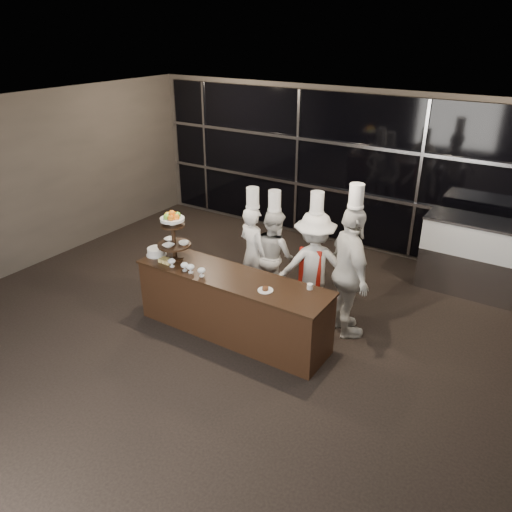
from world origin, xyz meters
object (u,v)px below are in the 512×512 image
Objects in this scene: display_stand at (173,232)px; chef_b at (274,254)px; buffet_counter at (232,305)px; chef_a at (253,252)px; chef_c at (314,265)px; layer_cake at (156,252)px; chef_d at (350,272)px; display_case at (472,252)px.

display_stand is 1.63m from chef_b.
buffet_counter is 1.14m from chef_a.
chef_a is at bearing -177.69° from chef_c.
chef_d is at bearing 19.43° from layer_cake.
display_stand is 0.49× the size of display_case.
chef_d is (0.63, -0.19, 0.14)m from chef_c.
buffet_counter is at bearing -87.64° from chef_b.
chef_c is (1.70, 1.08, -0.51)m from display_stand.
chef_b is 0.93× the size of chef_c.
chef_a is (-2.83, -2.09, 0.11)m from display_case.
buffet_counter is at bearing -122.92° from chef_c.
layer_cake is 4.97m from display_case.
display_case is at bearing 51.36° from buffet_counter.
display_stand is 1.35m from chef_a.
chef_d reaches higher than chef_b.
chef_b is at bearing 92.36° from buffet_counter.
chef_b is at bearing 167.35° from chef_d.
display_stand is at bearing -159.21° from chef_d.
chef_a is 1.02× the size of chef_b.
chef_c reaches higher than chef_a.
layer_cake is 0.20× the size of display_case.
chef_d reaches higher than display_case.
buffet_counter is at bearing 2.17° from layer_cake.
display_stand is 4.73m from display_case.
chef_c is at bearing 57.08° from buffet_counter.
buffet_counter is 1.47× the size of chef_c.
chef_d reaches higher than buffet_counter.
display_stand reaches higher than layer_cake.
display_stand is at bearing -138.23° from display_case.
chef_d is (2.65, 0.93, -0.01)m from layer_cake.
display_case is 0.79× the size of chef_c.
buffet_counter is 1.33m from display_stand.
chef_c is at bearing -8.86° from chef_b.
layer_cake is at bearing -177.83° from buffet_counter.
display_case reaches higher than layer_cake.
chef_b is (0.95, 1.19, -0.58)m from display_stand.
chef_b reaches higher than buffet_counter.
display_case reaches higher than buffet_counter.
layer_cake is at bearing -132.25° from chef_a.
chef_b is (1.27, 1.24, -0.21)m from layer_cake.
chef_d reaches higher than layer_cake.
buffet_counter is 1.58× the size of chef_b.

